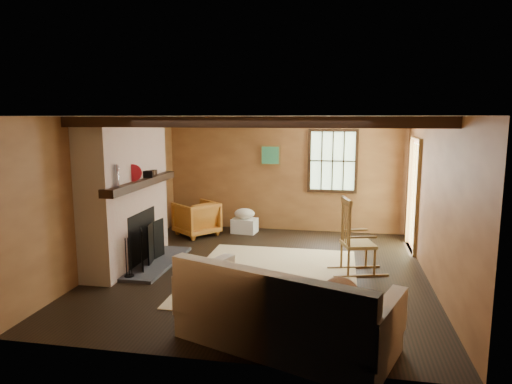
% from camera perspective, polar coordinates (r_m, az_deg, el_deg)
% --- Properties ---
extents(ground, '(5.50, 5.50, 0.00)m').
position_cam_1_polar(ground, '(7.29, 0.79, -9.81)').
color(ground, black).
rests_on(ground, ground).
extents(room_envelope, '(5.02, 5.52, 2.44)m').
position_cam_1_polar(room_envelope, '(7.15, 2.91, 3.24)').
color(room_envelope, '#996036').
rests_on(room_envelope, ground).
extents(fireplace, '(1.02, 2.30, 2.40)m').
position_cam_1_polar(fireplace, '(7.70, -15.75, -0.65)').
color(fireplace, '#9E4F3D').
rests_on(fireplace, ground).
extents(rug, '(2.50, 3.00, 0.01)m').
position_cam_1_polar(rug, '(7.08, 2.13, -10.40)').
color(rug, beige).
rests_on(rug, ground).
extents(rocking_chair, '(0.94, 0.65, 1.18)m').
position_cam_1_polar(rocking_chair, '(7.23, 12.32, -6.06)').
color(rocking_chair, '#A18F4E').
rests_on(rocking_chair, ground).
extents(sofa, '(2.48, 1.74, 0.92)m').
position_cam_1_polar(sofa, '(4.95, 3.45, -15.28)').
color(sofa, beige).
rests_on(sofa, ground).
extents(firewood_pile, '(0.75, 0.14, 0.27)m').
position_cam_1_polar(firewood_pile, '(10.12, -8.14, -3.66)').
color(firewood_pile, brown).
rests_on(firewood_pile, ground).
extents(laundry_basket, '(0.54, 0.43, 0.30)m').
position_cam_1_polar(laundry_basket, '(9.58, -1.44, -4.22)').
color(laundry_basket, white).
rests_on(laundry_basket, ground).
extents(basket_pillow, '(0.51, 0.44, 0.22)m').
position_cam_1_polar(basket_pillow, '(9.52, -1.45, -2.71)').
color(basket_pillow, beige).
rests_on(basket_pillow, laundry_basket).
extents(armchair, '(1.07, 1.07, 0.70)m').
position_cam_1_polar(armchair, '(9.41, -7.45, -3.29)').
color(armchair, '#BF6026').
rests_on(armchair, ground).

